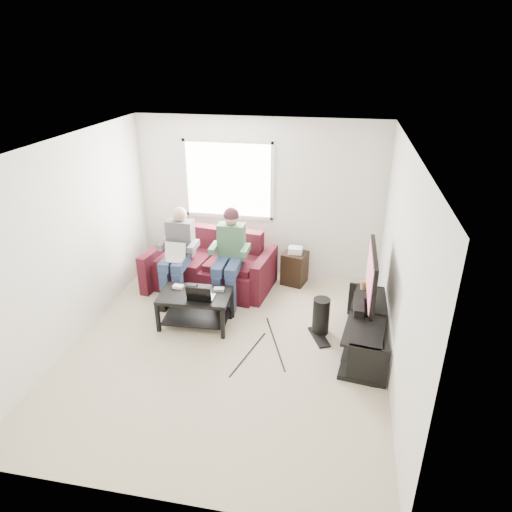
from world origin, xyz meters
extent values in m
plane|color=#C0B295|center=(0.00, 0.00, 0.00)|extent=(4.50, 4.50, 0.00)
plane|color=white|center=(0.00, 0.00, 2.60)|extent=(4.50, 4.50, 0.00)
plane|color=silver|center=(0.00, 2.25, 1.30)|extent=(4.50, 0.00, 4.50)
plane|color=silver|center=(0.00, -2.25, 1.30)|extent=(4.50, 0.00, 4.50)
plane|color=silver|center=(-2.00, 0.00, 1.30)|extent=(0.00, 4.50, 4.50)
plane|color=silver|center=(2.00, 0.00, 1.30)|extent=(0.00, 4.50, 4.50)
cube|color=white|center=(-0.50, 2.24, 1.60)|extent=(1.40, 0.01, 1.20)
cube|color=silver|center=(-0.50, 2.23, 1.60)|extent=(1.48, 0.04, 1.28)
cube|color=#471122|center=(-0.66, 1.51, 0.22)|extent=(1.72, 1.07, 0.45)
cube|color=#471122|center=(-0.66, 1.89, 0.67)|extent=(1.62, 0.42, 0.46)
cube|color=#471122|center=(-1.54, 1.51, 0.32)|extent=(0.28, 0.97, 0.64)
cube|color=#471122|center=(0.23, 1.51, 0.32)|extent=(0.28, 0.97, 0.64)
cube|color=#471122|center=(-1.05, 1.49, 0.50)|extent=(0.84, 0.83, 0.10)
cube|color=#471122|center=(-0.26, 1.49, 0.50)|extent=(0.84, 0.83, 0.10)
cube|color=navy|center=(-1.16, 1.05, 0.62)|extent=(0.16, 0.45, 0.14)
cube|color=navy|center=(-0.96, 1.05, 0.62)|extent=(0.16, 0.45, 0.14)
cube|color=navy|center=(-1.16, 0.86, 0.27)|extent=(0.13, 0.13, 0.55)
cube|color=navy|center=(-0.96, 0.86, 0.27)|extent=(0.13, 0.13, 0.55)
cube|color=#515055|center=(-1.06, 1.37, 0.90)|extent=(0.40, 0.22, 0.55)
sphere|color=tan|center=(-1.06, 1.39, 1.27)|extent=(0.22, 0.22, 0.22)
cube|color=navy|center=(-0.36, 1.05, 0.62)|extent=(0.16, 0.45, 0.14)
cube|color=navy|center=(-0.16, 1.05, 0.62)|extent=(0.16, 0.45, 0.14)
cube|color=navy|center=(-0.36, 0.86, 0.27)|extent=(0.13, 0.13, 0.55)
cube|color=navy|center=(-0.16, 0.86, 0.27)|extent=(0.13, 0.13, 0.55)
cube|color=#525454|center=(-0.26, 1.37, 0.90)|extent=(0.40, 0.22, 0.55)
sphere|color=tan|center=(-0.26, 1.39, 1.27)|extent=(0.22, 0.22, 0.22)
sphere|color=#381C23|center=(-0.26, 1.39, 1.31)|extent=(0.23, 0.23, 0.23)
cube|color=black|center=(-0.55, 0.44, 0.46)|extent=(1.00, 0.64, 0.05)
cube|color=black|center=(-0.55, 0.44, 0.11)|extent=(0.91, 0.56, 0.02)
cube|color=black|center=(-1.01, 0.18, 0.22)|extent=(0.05, 0.05, 0.43)
cube|color=black|center=(-0.10, 0.18, 0.22)|extent=(0.05, 0.05, 0.43)
cube|color=black|center=(-1.01, 0.71, 0.22)|extent=(0.05, 0.05, 0.43)
cube|color=black|center=(-0.10, 0.71, 0.22)|extent=(0.05, 0.05, 0.43)
cube|color=silver|center=(-0.83, 0.56, 0.50)|extent=(0.15, 0.10, 0.04)
cube|color=black|center=(-0.65, 0.62, 0.50)|extent=(0.14, 0.09, 0.04)
cube|color=gray|center=(-0.25, 0.59, 0.50)|extent=(0.15, 0.11, 0.04)
cube|color=black|center=(1.75, 0.34, 0.49)|extent=(0.67, 1.58, 0.04)
cube|color=black|center=(1.75, 0.34, 0.25)|extent=(0.62, 1.51, 0.03)
cube|color=black|center=(1.75, 0.34, 0.03)|extent=(0.67, 1.58, 0.06)
cube|color=black|center=(1.75, -0.40, 0.25)|extent=(0.46, 0.10, 0.51)
cube|color=black|center=(1.75, 1.09, 0.25)|extent=(0.46, 0.10, 0.51)
cube|color=black|center=(1.75, 0.44, 0.53)|extent=(0.12, 0.40, 0.04)
cube|color=black|center=(1.75, 0.44, 0.61)|extent=(0.06, 0.06, 0.12)
cube|color=black|center=(1.75, 0.44, 0.99)|extent=(0.05, 1.10, 0.65)
cube|color=#E0346D|center=(1.72, 0.44, 0.99)|extent=(0.01, 1.01, 0.58)
cube|color=black|center=(1.63, 0.44, 0.56)|extent=(0.12, 0.50, 0.10)
cylinder|color=#B47E4D|center=(1.70, 0.97, 0.57)|extent=(0.08, 0.08, 0.12)
cube|color=silver|center=(1.75, -0.06, 0.30)|extent=(0.30, 0.22, 0.06)
cube|color=gray|center=(1.75, 0.64, 0.31)|extent=(0.34, 0.26, 0.08)
cube|color=black|center=(1.75, 0.29, 0.30)|extent=(0.38, 0.30, 0.07)
cylinder|color=black|center=(1.16, 0.56, 0.26)|extent=(0.23, 0.23, 0.51)
cube|color=black|center=(1.16, 0.43, 0.01)|extent=(0.34, 0.50, 0.03)
cube|color=black|center=(0.65, 1.93, 0.27)|extent=(0.36, 0.36, 0.54)
cube|color=silver|center=(0.65, 1.93, 0.59)|extent=(0.22, 0.18, 0.10)
camera|label=1|loc=(1.28, -4.73, 3.56)|focal=32.00mm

